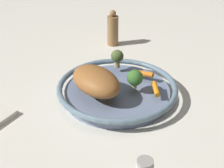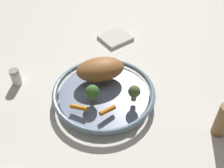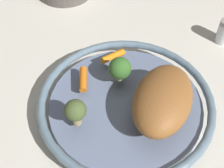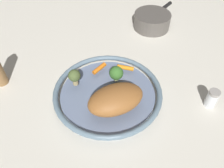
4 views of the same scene
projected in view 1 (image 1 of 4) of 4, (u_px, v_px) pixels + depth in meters
name	position (u px, v px, depth m)	size (l,w,h in m)	color
ground_plane	(117.00, 97.00, 0.93)	(2.41, 2.41, 0.00)	silver
serving_bowl	(117.00, 90.00, 0.92)	(0.34, 0.34, 0.04)	slate
roast_chicken_piece	(96.00, 81.00, 0.86)	(0.17, 0.10, 0.07)	#965D2D
baby_carrot_left	(155.00, 90.00, 0.87)	(0.01, 0.01, 0.06)	orange
baby_carrot_center	(144.00, 74.00, 0.95)	(0.01, 0.01, 0.05)	orange
broccoli_floret_small	(135.00, 78.00, 0.88)	(0.04, 0.04, 0.05)	#9DA466
broccoli_floret_edge	(117.00, 57.00, 0.98)	(0.04, 0.04, 0.06)	tan
pepper_mill	(113.00, 30.00, 1.23)	(0.04, 0.04, 0.14)	olive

